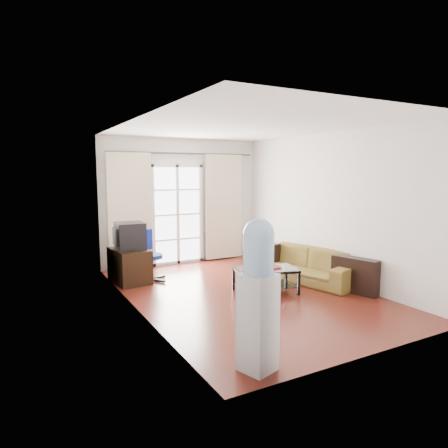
{
  "coord_description": "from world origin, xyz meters",
  "views": [
    {
      "loc": [
        -3.37,
        -5.46,
        1.98
      ],
      "look_at": [
        -0.2,
        0.35,
        1.12
      ],
      "focal_mm": 32.0,
      "sensor_mm": 36.0,
      "label": 1
    }
  ],
  "objects_px": {
    "coffee_table": "(265,277)",
    "tv_stand": "(130,265)",
    "water_cooler": "(258,292)",
    "sofa": "(304,264)",
    "crt_tv": "(129,236)",
    "task_chair": "(149,266)"
  },
  "relations": [
    {
      "from": "coffee_table",
      "to": "tv_stand",
      "type": "height_order",
      "value": "tv_stand"
    },
    {
      "from": "tv_stand",
      "to": "water_cooler",
      "type": "height_order",
      "value": "water_cooler"
    },
    {
      "from": "sofa",
      "to": "coffee_table",
      "type": "xyz_separation_m",
      "value": [
        -1.05,
        -0.29,
        -0.03
      ]
    },
    {
      "from": "coffee_table",
      "to": "crt_tv",
      "type": "distance_m",
      "value": 2.55
    },
    {
      "from": "crt_tv",
      "to": "tv_stand",
      "type": "bearing_deg",
      "value": 92.35
    },
    {
      "from": "sofa",
      "to": "tv_stand",
      "type": "bearing_deg",
      "value": -130.79
    },
    {
      "from": "crt_tv",
      "to": "water_cooler",
      "type": "distance_m",
      "value": 3.84
    },
    {
      "from": "sofa",
      "to": "water_cooler",
      "type": "xyz_separation_m",
      "value": [
        -2.61,
        -2.42,
        0.51
      ]
    },
    {
      "from": "coffee_table",
      "to": "water_cooler",
      "type": "relative_size",
      "value": 0.73
    },
    {
      "from": "task_chair",
      "to": "coffee_table",
      "type": "bearing_deg",
      "value": -64.59
    },
    {
      "from": "tv_stand",
      "to": "water_cooler",
      "type": "distance_m",
      "value": 3.89
    },
    {
      "from": "sofa",
      "to": "tv_stand",
      "type": "relative_size",
      "value": 2.6
    },
    {
      "from": "tv_stand",
      "to": "crt_tv",
      "type": "height_order",
      "value": "crt_tv"
    },
    {
      "from": "coffee_table",
      "to": "water_cooler",
      "type": "xyz_separation_m",
      "value": [
        -1.55,
        -2.12,
        0.54
      ]
    },
    {
      "from": "tv_stand",
      "to": "task_chair",
      "type": "height_order",
      "value": "task_chair"
    },
    {
      "from": "crt_tv",
      "to": "task_chair",
      "type": "distance_m",
      "value": 0.67
    },
    {
      "from": "crt_tv",
      "to": "water_cooler",
      "type": "xyz_separation_m",
      "value": [
        0.24,
        -3.83,
        -0.05
      ]
    },
    {
      "from": "tv_stand",
      "to": "task_chair",
      "type": "bearing_deg",
      "value": -20.81
    },
    {
      "from": "tv_stand",
      "to": "task_chair",
      "type": "xyz_separation_m",
      "value": [
        0.34,
        -0.09,
        -0.03
      ]
    },
    {
      "from": "sofa",
      "to": "crt_tv",
      "type": "height_order",
      "value": "crt_tv"
    },
    {
      "from": "water_cooler",
      "to": "sofa",
      "type": "bearing_deg",
      "value": 25.41
    },
    {
      "from": "tv_stand",
      "to": "coffee_table",
      "type": "bearing_deg",
      "value": -49.5
    }
  ]
}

